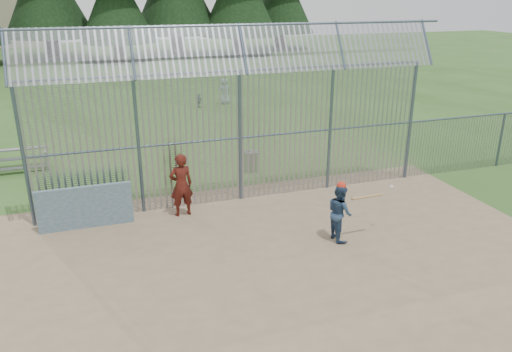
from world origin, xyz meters
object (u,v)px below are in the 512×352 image
object	(u,v)px
dugout_wall	(85,207)
trash_can	(251,161)
bleacher	(5,161)
batter	(340,212)
onlooker	(181,185)

from	to	relation	value
dugout_wall	trash_can	size ratio (longest dim) A/B	3.05
trash_can	bleacher	size ratio (longest dim) A/B	0.27
batter	onlooker	world-z (taller)	onlooker
dugout_wall	trash_can	world-z (taller)	dugout_wall
dugout_wall	bleacher	bearing A→B (deg)	115.36
onlooker	trash_can	xyz separation A→B (m)	(3.05, 2.97, -0.57)
onlooker	bleacher	distance (m)	7.88
onlooker	bleacher	xyz separation A→B (m)	(-5.36, 5.76, -0.54)
onlooker	batter	bearing A→B (deg)	136.60
bleacher	dugout_wall	bearing A→B (deg)	-64.64
trash_can	bleacher	bearing A→B (deg)	161.68
onlooker	trash_can	size ratio (longest dim) A/B	2.26
dugout_wall	trash_can	distance (m)	6.42
dugout_wall	trash_can	bearing A→B (deg)	27.44
dugout_wall	bleacher	world-z (taller)	dugout_wall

